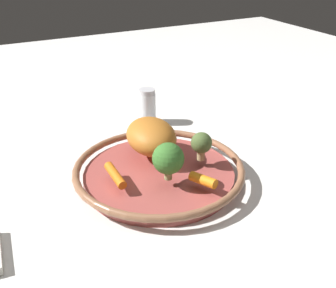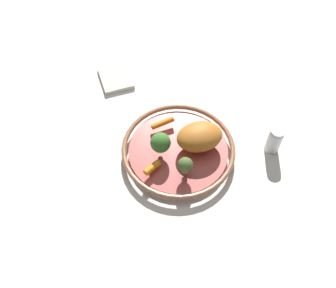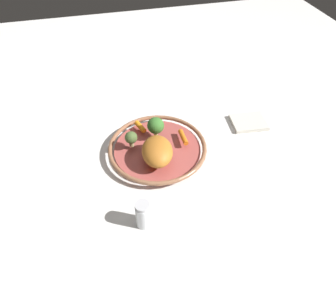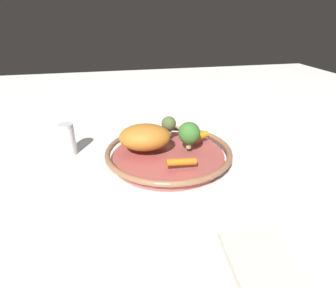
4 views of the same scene
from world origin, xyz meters
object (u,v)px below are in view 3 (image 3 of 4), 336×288
at_px(baby_carrot_center, 140,127).
at_px(broccoli_floret_mid, 156,126).
at_px(salt_shaker, 143,214).
at_px(dish_towel, 249,122).
at_px(baby_carrot_left, 183,137).
at_px(broccoli_floret_edge, 131,138).
at_px(serving_bowl, 157,149).
at_px(roast_chicken_piece, 157,151).

relative_size(baby_carrot_center, broccoli_floret_mid, 0.74).
bearing_deg(salt_shaker, dish_towel, 35.33).
distance_m(baby_carrot_left, dish_towel, 0.26).
bearing_deg(broccoli_floret_edge, baby_carrot_left, -3.03).
distance_m(baby_carrot_left, salt_shaker, 0.31).
bearing_deg(serving_bowl, baby_carrot_center, 111.86).
distance_m(baby_carrot_left, broccoli_floret_edge, 0.17).
height_order(broccoli_floret_edge, salt_shaker, broccoli_floret_edge).
xyz_separation_m(baby_carrot_center, broccoli_floret_mid, (0.04, -0.04, 0.03)).
xyz_separation_m(serving_bowl, dish_towel, (0.34, 0.06, -0.01)).
height_order(roast_chicken_piece, salt_shaker, roast_chicken_piece).
height_order(baby_carrot_center, salt_shaker, salt_shaker).
height_order(broccoli_floret_edge, dish_towel, broccoli_floret_edge).
distance_m(baby_carrot_center, baby_carrot_left, 0.15).
height_order(baby_carrot_center, baby_carrot_left, same).
height_order(roast_chicken_piece, broccoli_floret_edge, roast_chicken_piece).
relative_size(baby_carrot_left, broccoli_floret_edge, 1.24).
bearing_deg(serving_bowl, broccoli_floret_mid, 82.39).
bearing_deg(roast_chicken_piece, broccoli_floret_mid, 80.01).
distance_m(serving_bowl, baby_carrot_center, 0.10).
bearing_deg(salt_shaker, baby_carrot_center, 80.79).
distance_m(baby_carrot_center, broccoli_floret_edge, 0.09).
bearing_deg(roast_chicken_piece, dish_towel, 18.52).
bearing_deg(baby_carrot_left, serving_bowl, -174.07).
bearing_deg(dish_towel, salt_shaker, -144.67).
relative_size(roast_chicken_piece, broccoli_floret_edge, 2.31).
bearing_deg(broccoli_floret_edge, roast_chicken_piece, -48.21).
height_order(serving_bowl, roast_chicken_piece, roast_chicken_piece).
height_order(serving_bowl, broccoli_floret_mid, broccoli_floret_mid).
height_order(baby_carrot_left, dish_towel, baby_carrot_left).
xyz_separation_m(baby_carrot_left, broccoli_floret_mid, (-0.08, 0.04, 0.03)).
height_order(roast_chicken_piece, dish_towel, roast_chicken_piece).
bearing_deg(roast_chicken_piece, baby_carrot_center, 99.56).
height_order(baby_carrot_center, dish_towel, baby_carrot_center).
xyz_separation_m(roast_chicken_piece, broccoli_floret_edge, (-0.07, 0.07, 0.00)).
xyz_separation_m(serving_bowl, baby_carrot_left, (0.09, 0.01, 0.02)).
distance_m(roast_chicken_piece, baby_carrot_center, 0.15).
height_order(roast_chicken_piece, baby_carrot_left, roast_chicken_piece).
bearing_deg(dish_towel, broccoli_floret_edge, -173.82).
bearing_deg(dish_towel, broccoli_floret_mid, -177.61).
bearing_deg(baby_carrot_center, roast_chicken_piece, -80.44).
bearing_deg(broccoli_floret_mid, dish_towel, 2.39).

